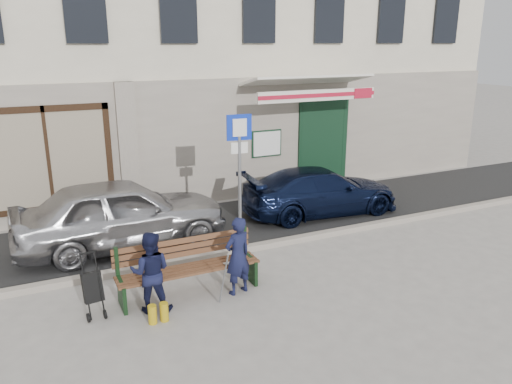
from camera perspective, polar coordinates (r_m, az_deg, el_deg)
ground at (r=8.91m, az=1.89°, el=-10.46°), size 80.00×80.00×0.00m
asphalt_lane at (r=11.52m, az=-5.17°, el=-4.03°), size 60.00×3.20×0.01m
curb at (r=10.12m, az=-2.00°, el=-6.65°), size 60.00×0.18×0.12m
building at (r=15.95m, az=-12.75°, el=19.57°), size 20.00×8.27×10.00m
car_silver at (r=10.57m, az=-15.09°, el=-2.34°), size 4.30×1.84×1.45m
car_navy at (r=12.35m, az=7.37°, el=0.11°), size 4.04×1.87×1.14m
parking_sign at (r=9.91m, az=-1.90°, el=3.72°), size 0.51×0.09×2.74m
bench at (r=8.47m, az=-7.98°, el=-8.70°), size 2.40×1.17×0.98m
man at (r=8.34m, az=-2.10°, el=-7.30°), size 0.56×0.44×1.35m
woman at (r=8.00m, az=-11.96°, el=-8.93°), size 0.78×0.70×1.31m
stroller at (r=8.19m, az=-18.16°, el=-10.45°), size 0.32×0.43×1.00m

